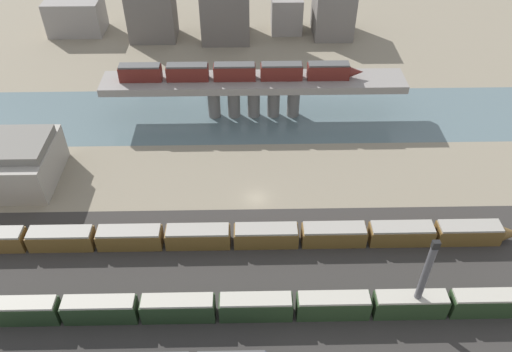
# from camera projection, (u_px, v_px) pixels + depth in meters

# --- Properties ---
(ground_plane) EXTENTS (400.00, 400.00, 0.00)m
(ground_plane) POSITION_uv_depth(u_px,v_px,m) (256.00, 198.00, 93.70)
(ground_plane) COLOR gray
(railbed_yard) EXTENTS (280.00, 42.00, 0.01)m
(railbed_yard) POSITION_uv_depth(u_px,v_px,m) (259.00, 306.00, 75.49)
(railbed_yard) COLOR #33302D
(railbed_yard) RESTS_ON ground
(river_water) EXTENTS (320.00, 22.45, 0.01)m
(river_water) POSITION_uv_depth(u_px,v_px,m) (254.00, 115.00, 114.92)
(river_water) COLOR slate
(river_water) RESTS_ON ground
(bridge) EXTENTS (66.41, 8.40, 9.44)m
(bridge) POSITION_uv_depth(u_px,v_px,m) (254.00, 87.00, 110.07)
(bridge) COLOR gray
(bridge) RESTS_ON ground
(train_on_bridge) EXTENTS (52.83, 2.64, 3.63)m
(train_on_bridge) POSITION_uv_depth(u_px,v_px,m) (239.00, 72.00, 107.57)
(train_on_bridge) COLOR #5B1E19
(train_on_bridge) RESTS_ON bridge
(train_yard_mid) EXTENTS (82.61, 2.72, 4.14)m
(train_yard_mid) POSITION_uv_depth(u_px,v_px,m) (263.00, 307.00, 73.05)
(train_yard_mid) COLOR #23381E
(train_yard_mid) RESTS_ON ground
(train_yard_far) EXTENTS (94.74, 3.18, 3.64)m
(train_yard_far) POSITION_uv_depth(u_px,v_px,m) (241.00, 236.00, 84.00)
(train_yard_far) COLOR brown
(train_yard_far) RESTS_ON ground
(signal_tower) EXTENTS (1.03, 1.03, 15.93)m
(signal_tower) POSITION_uv_depth(u_px,v_px,m) (423.00, 281.00, 69.54)
(signal_tower) COLOR #4C4C51
(signal_tower) RESTS_ON ground
(city_block_far_left) EXTENTS (15.66, 10.69, 9.78)m
(city_block_far_left) POSITION_uv_depth(u_px,v_px,m) (76.00, 16.00, 145.75)
(city_block_far_left) COLOR gray
(city_block_far_left) RESTS_ON ground
(city_block_left) EXTENTS (13.07, 10.23, 18.49)m
(city_block_left) POSITION_uv_depth(u_px,v_px,m) (151.00, 6.00, 139.87)
(city_block_left) COLOR #605B56
(city_block_left) RESTS_ON ground
(city_block_right) EXTENTS (8.87, 9.49, 10.23)m
(city_block_right) POSITION_uv_depth(u_px,v_px,m) (286.00, 14.00, 146.32)
(city_block_right) COLOR gray
(city_block_right) RESTS_ON ground
(city_block_far_right) EXTENTS (11.06, 13.17, 13.33)m
(city_block_far_right) POSITION_uv_depth(u_px,v_px,m) (333.00, 12.00, 143.59)
(city_block_far_right) COLOR slate
(city_block_far_right) RESTS_ON ground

